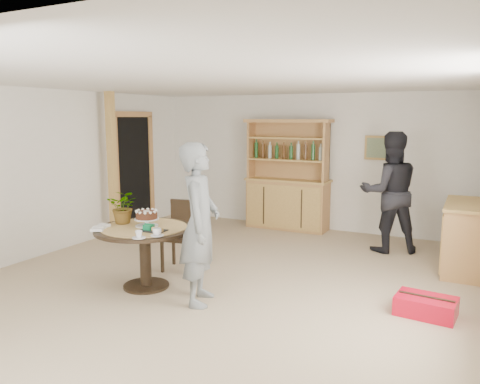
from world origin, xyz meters
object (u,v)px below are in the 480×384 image
Objects in this scene: red_suitcase at (426,306)px; teen_boy at (200,224)px; dining_chair at (182,230)px; hutch at (288,192)px; dining_table at (145,239)px; adult_person at (390,192)px; sideboard at (465,237)px.

teen_boy is at bearing -156.03° from red_suitcase.
teen_boy reaches higher than dining_chair.
dining_table is at bearing -96.76° from hutch.
teen_boy is 3.44m from adult_person.
hutch is at bearing -46.05° from adult_person.
teen_boy is 0.97× the size of adult_person.
dining_table is at bearing -98.76° from dining_chair.
hutch is 3.20× the size of red_suitcase.
sideboard is 0.68× the size of adult_person.
hutch reaches higher than red_suitcase.
hutch is at bearing -14.48° from teen_boy.
dining_chair is 0.51× the size of adult_person.
red_suitcase is at bearing 82.95° from adult_person.
dining_table is 0.91m from teen_boy.
adult_person is at bearing 32.18° from dining_chair.
dining_table is at bearing 62.63° from teen_boy.
teen_boy is at bearing 37.73° from adult_person.
hutch is at bearing 137.84° from red_suitcase.
adult_person is at bearing 51.30° from dining_table.
adult_person is (2.39, 2.98, 0.33)m from dining_table.
adult_person is (1.54, 3.08, 0.03)m from teen_boy.
dining_chair is at bearing -154.99° from sideboard.
hutch is 1.09× the size of adult_person.
dining_chair is 0.52× the size of teen_boy.
sideboard is at bearing -22.21° from hutch.
adult_person reaches higher than teen_boy.
red_suitcase is (-0.31, -1.80, -0.37)m from sideboard.
dining_table is 1.88× the size of red_suitcase.
adult_person is at bearing 154.50° from sideboard.
adult_person is 2.92× the size of red_suitcase.
hutch is 3.29m from sideboard.
sideboard is 3.85m from dining_chair.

